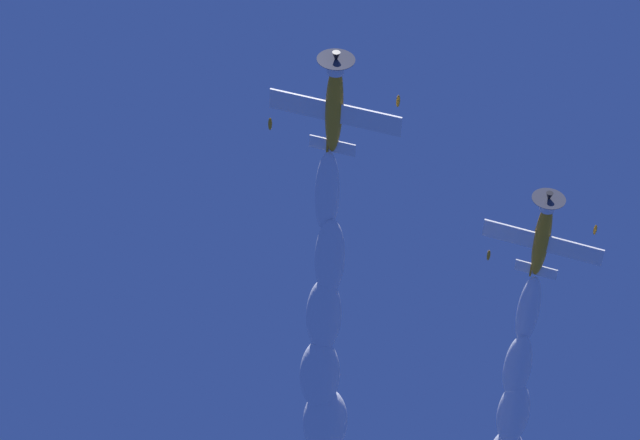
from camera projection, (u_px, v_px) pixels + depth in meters
name	position (u px, v px, depth m)	size (l,w,h in m)	color
airplane_lead	(334.00, 105.00, 72.47)	(7.34, 6.89, 2.91)	orange
airplane_left_wingman	(542.00, 236.00, 81.87)	(7.27, 6.89, 3.09)	orange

